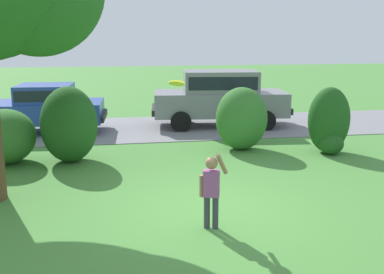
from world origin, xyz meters
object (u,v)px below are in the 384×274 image
object	(u,v)px
parked_suv	(220,95)
frisbee	(177,83)
parked_sedan	(39,107)
child_thrower	(211,187)

from	to	relation	value
parked_suv	frisbee	xyz separation A→B (m)	(-2.53, -7.40, 1.20)
parked_sedan	parked_suv	bearing A→B (deg)	0.77
parked_suv	frisbee	size ratio (longest dim) A/B	16.46
parked_suv	child_thrower	size ratio (longest dim) A/B	3.78
parked_sedan	frisbee	world-z (taller)	frisbee
parked_sedan	frisbee	bearing A→B (deg)	-64.62
frisbee	child_thrower	bearing A→B (deg)	-70.17
parked_sedan	frisbee	xyz separation A→B (m)	(3.47, -7.32, 1.43)
parked_suv	frisbee	world-z (taller)	frisbee
parked_sedan	frisbee	size ratio (longest dim) A/B	15.25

